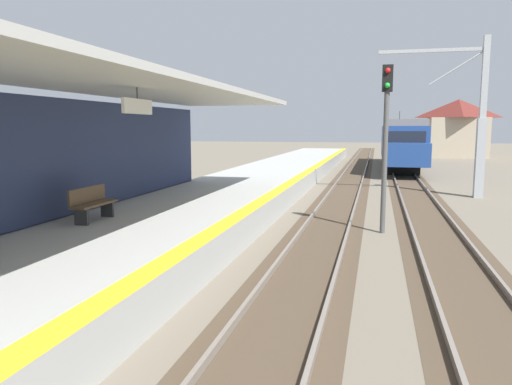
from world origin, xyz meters
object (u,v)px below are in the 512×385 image
at_px(catenary_pylon_far_side, 475,121).
at_px(platform_bench, 92,203).
at_px(approaching_train, 401,141).
at_px(distant_trackside_house, 458,127).
at_px(rail_signal_post, 386,132).

relative_size(catenary_pylon_far_side, platform_bench, 4.69).
bearing_deg(approaching_train, catenary_pylon_far_side, -81.46).
xyz_separation_m(approaching_train, distant_trackside_house, (6.74, 16.45, 1.16)).
bearing_deg(catenary_pylon_far_side, platform_bench, -130.28).
bearing_deg(approaching_train, rail_signal_post, -93.60).
height_order(rail_signal_post, distant_trackside_house, distant_trackside_house).
relative_size(rail_signal_post, distant_trackside_house, 0.79).
xyz_separation_m(rail_signal_post, platform_bench, (-7.41, -4.51, -1.82)).
relative_size(approaching_train, platform_bench, 12.25).
distance_m(approaching_train, distant_trackside_house, 17.81).
relative_size(platform_bench, distant_trackside_house, 0.24).
bearing_deg(platform_bench, rail_signal_post, 31.35).
bearing_deg(catenary_pylon_far_side, approaching_train, 98.54).
bearing_deg(platform_bench, distant_trackside_house, 71.46).
distance_m(approaching_train, rail_signal_post, 26.19).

